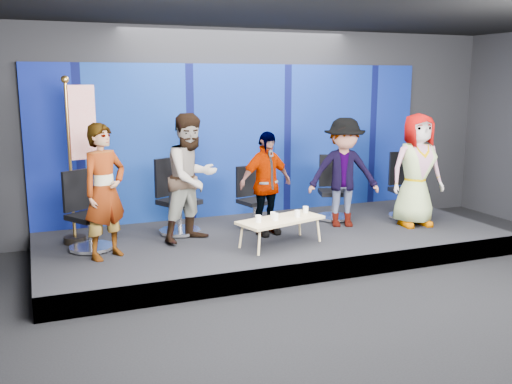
% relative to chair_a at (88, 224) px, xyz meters
% --- Properties ---
extents(ground, '(10.00, 10.00, 0.00)m').
position_rel_chair_a_xyz_m(ground, '(2.73, -2.68, -0.66)').
color(ground, black).
rests_on(ground, ground).
extents(room_walls, '(10.02, 8.02, 3.51)m').
position_rel_chair_a_xyz_m(room_walls, '(2.73, -2.68, 1.76)').
color(room_walls, black).
rests_on(room_walls, ground).
extents(riser, '(7.00, 3.00, 0.30)m').
position_rel_chair_a_xyz_m(riser, '(2.73, -0.18, -0.51)').
color(riser, black).
rests_on(riser, ground).
extents(backdrop, '(7.00, 0.08, 2.60)m').
position_rel_chair_a_xyz_m(backdrop, '(2.73, 1.27, 0.94)').
color(backdrop, '#070E5D').
rests_on(backdrop, riser).
extents(chair_a, '(0.86, 0.86, 1.11)m').
position_rel_chair_a_xyz_m(chair_a, '(0.00, 0.00, 0.00)').
color(chair_a, silver).
rests_on(chair_a, riser).
extents(panelist_a, '(0.78, 0.71, 1.80)m').
position_rel_chair_a_xyz_m(panelist_a, '(0.20, -0.47, 0.53)').
color(panelist_a, black).
rests_on(panelist_a, riser).
extents(chair_b, '(0.87, 0.87, 1.16)m').
position_rel_chair_a_xyz_m(chair_b, '(1.37, 0.40, 0.02)').
color(chair_b, silver).
rests_on(chair_b, riser).
extents(panelist_b, '(1.13, 1.04, 1.87)m').
position_rel_chair_a_xyz_m(panelist_b, '(1.48, -0.10, 0.57)').
color(panelist_b, black).
rests_on(panelist_b, riser).
extents(chair_c, '(0.67, 0.67, 0.98)m').
position_rel_chair_a_xyz_m(chair_c, '(2.60, 0.32, -0.04)').
color(chair_c, silver).
rests_on(chair_c, riser).
extents(panelist_c, '(1.00, 0.61, 1.58)m').
position_rel_chair_a_xyz_m(panelist_c, '(2.61, -0.18, 0.43)').
color(panelist_c, black).
rests_on(panelist_c, riser).
extents(chair_d, '(0.78, 0.78, 1.08)m').
position_rel_chair_a_xyz_m(chair_d, '(4.08, 0.33, -0.01)').
color(chair_d, silver).
rests_on(chair_d, riser).
extents(panelist_d, '(1.28, 0.99, 1.75)m').
position_rel_chair_a_xyz_m(panelist_d, '(3.97, -0.17, 0.51)').
color(panelist_d, black).
rests_on(panelist_d, riser).
extents(chair_e, '(0.70, 0.70, 1.12)m').
position_rel_chair_a_xyz_m(chair_e, '(5.26, -0.08, 0.00)').
color(chair_e, silver).
rests_on(chair_e, riser).
extents(panelist_e, '(0.95, 0.68, 1.82)m').
position_rel_chair_a_xyz_m(panelist_e, '(5.09, -0.55, 0.54)').
color(panelist_e, black).
rests_on(panelist_e, riser).
extents(coffee_table, '(1.35, 0.85, 0.39)m').
position_rel_chair_a_xyz_m(coffee_table, '(2.59, -0.79, -0.01)').
color(coffee_table, tan).
rests_on(coffee_table, riser).
extents(mug_a, '(0.08, 0.08, 0.10)m').
position_rel_chair_a_xyz_m(mug_a, '(2.22, -0.86, 0.07)').
color(mug_a, white).
rests_on(mug_a, coffee_table).
extents(mug_b, '(0.09, 0.09, 0.10)m').
position_rel_chair_a_xyz_m(mug_b, '(2.48, -0.85, 0.07)').
color(mug_b, white).
rests_on(mug_b, coffee_table).
extents(mug_c, '(0.08, 0.08, 0.09)m').
position_rel_chair_a_xyz_m(mug_c, '(2.51, -0.71, 0.07)').
color(mug_c, white).
rests_on(mug_c, coffee_table).
extents(mug_d, '(0.08, 0.08, 0.10)m').
position_rel_chair_a_xyz_m(mug_d, '(2.86, -0.78, 0.07)').
color(mug_d, white).
rests_on(mug_d, coffee_table).
extents(mug_e, '(0.08, 0.08, 0.10)m').
position_rel_chair_a_xyz_m(mug_e, '(3.09, -0.59, 0.07)').
color(mug_e, white).
rests_on(mug_e, coffee_table).
extents(flag_stand, '(0.55, 0.32, 2.40)m').
position_rel_chair_a_xyz_m(flag_stand, '(-0.04, 0.42, 0.90)').
color(flag_stand, black).
rests_on(flag_stand, riser).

